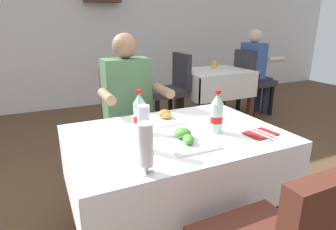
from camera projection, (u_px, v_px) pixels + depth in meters
back_wall at (73, 8)px, 4.36m from camera, size 11.00×0.12×3.11m
main_dining_table at (175, 159)px, 1.67m from camera, size 1.21×0.86×0.72m
chair_far_diner_seat at (131, 119)px, 2.38m from camera, size 0.44×0.50×0.97m
seated_diner_far at (129, 105)px, 2.22m from camera, size 0.50×0.46×1.26m
plate_near_camera at (187, 139)px, 1.48m from camera, size 0.25×0.25×0.07m
plate_far_diner at (166, 117)px, 1.84m from camera, size 0.23×0.23×0.07m
beer_glass_left at (146, 148)px, 1.15m from camera, size 0.07×0.07×0.22m
beer_glass_middle at (144, 128)px, 1.36m from camera, size 0.07×0.07×0.23m
cola_bottle_primary at (140, 114)px, 1.61m from camera, size 0.07×0.07×0.25m
cola_bottle_secondary at (217, 114)px, 1.60m from camera, size 0.07×0.07×0.25m
napkin_cutlery_set at (260, 133)px, 1.60m from camera, size 0.18×0.19×0.01m
background_dining_table at (214, 83)px, 3.92m from camera, size 0.93×0.75×0.72m
background_chair_left at (171, 86)px, 3.64m from camera, size 0.50×0.44×0.97m
background_chair_right at (252, 78)px, 4.19m from camera, size 0.50×0.44×0.97m
background_patron at (255, 68)px, 4.16m from camera, size 0.46×0.50×1.26m
background_table_tumbler at (214, 65)px, 3.95m from camera, size 0.06×0.06×0.11m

